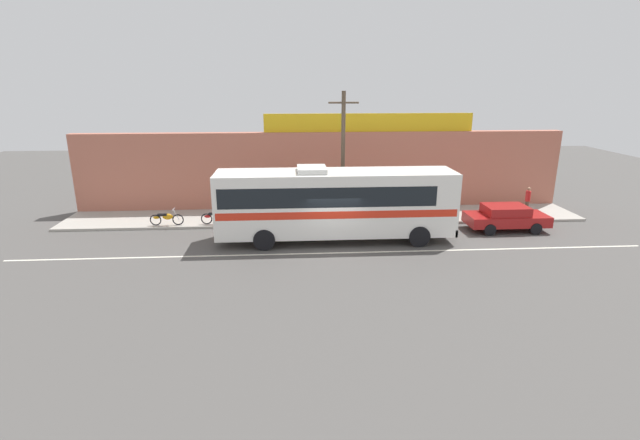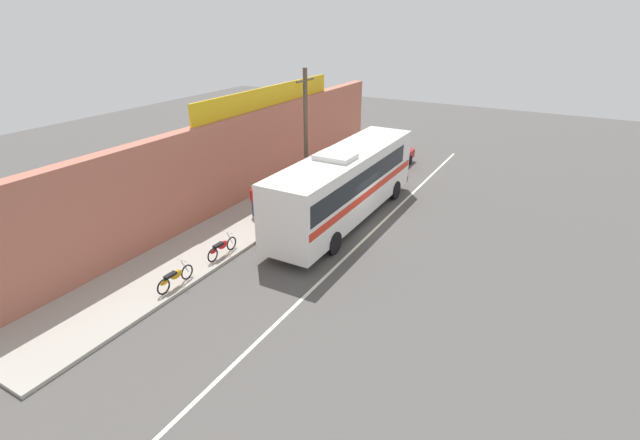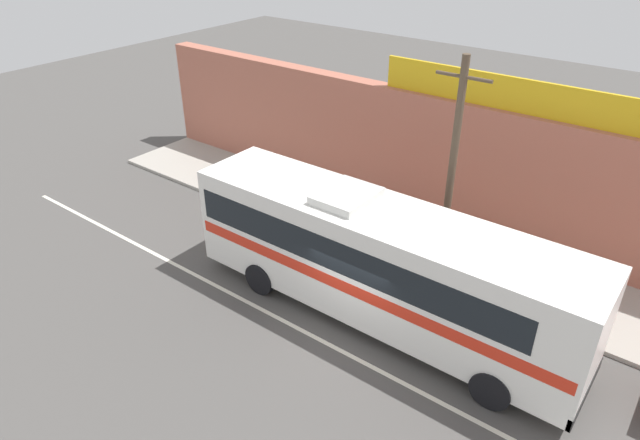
{
  "view_description": "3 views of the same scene",
  "coord_description": "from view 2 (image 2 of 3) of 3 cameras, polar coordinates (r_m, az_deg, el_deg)",
  "views": [
    {
      "loc": [
        -2.06,
        -21.29,
        7.76
      ],
      "look_at": [
        -0.56,
        1.15,
        1.06
      ],
      "focal_mm": 26.17,
      "sensor_mm": 36.0,
      "label": 1
    },
    {
      "loc": [
        -19.14,
        -8.38,
        9.77
      ],
      "look_at": [
        -2.9,
        0.76,
        1.25
      ],
      "focal_mm": 25.62,
      "sensor_mm": 36.0,
      "label": 2
    },
    {
      "loc": [
        6.82,
        -10.41,
        10.86
      ],
      "look_at": [
        -2.6,
        1.96,
        1.9
      ],
      "focal_mm": 31.7,
      "sensor_mm": 36.0,
      "label": 3
    }
  ],
  "objects": [
    {
      "name": "sidewalk_slab",
      "position": [
        25.4,
        -5.53,
        1.99
      ],
      "size": [
        30.0,
        3.6,
        0.14
      ],
      "primitive_type": "cube",
      "color": "#A8A399",
      "rests_on": "ground_plane"
    },
    {
      "name": "motorcycle_blue",
      "position": [
        20.09,
        -12.19,
        -3.32
      ],
      "size": [
        1.85,
        0.56,
        0.94
      ],
      "color": "black",
      "rests_on": "sidewalk_slab"
    },
    {
      "name": "storefront_facade",
      "position": [
        25.85,
        -9.71,
        7.64
      ],
      "size": [
        30.0,
        0.7,
        4.8
      ],
      "primitive_type": "cube",
      "color": "#B26651",
      "rests_on": "ground_plane"
    },
    {
      "name": "utility_pole",
      "position": [
        24.11,
        -1.78,
        10.32
      ],
      "size": [
        1.6,
        0.22,
        7.15
      ],
      "color": "brown",
      "rests_on": "sidewalk_slab"
    },
    {
      "name": "pedestrian_by_curb",
      "position": [
        23.51,
        -8.26,
        2.7
      ],
      "size": [
        0.3,
        0.48,
        1.69
      ],
      "color": "navy",
      "rests_on": "sidewalk_slab"
    },
    {
      "name": "road_center_stripe",
      "position": [
        22.79,
        7.01,
        -1.01
      ],
      "size": [
        30.0,
        0.14,
        0.01
      ],
      "primitive_type": "cube",
      "color": "silver",
      "rests_on": "ground_plane"
    },
    {
      "name": "intercity_bus",
      "position": [
        22.78,
        3.15,
        4.75
      ],
      "size": [
        11.76,
        2.67,
        3.78
      ],
      "color": "white",
      "rests_on": "ground_plane"
    },
    {
      "name": "motorcycle_green",
      "position": [
        18.39,
        -17.7,
        -6.8
      ],
      "size": [
        1.83,
        0.56,
        0.94
      ],
      "color": "black",
      "rests_on": "sidewalk_slab"
    },
    {
      "name": "storefront_billboard",
      "position": [
        27.41,
        -6.33,
        15.14
      ],
      "size": [
        12.83,
        0.12,
        1.1
      ],
      "primitive_type": "cube",
      "color": "gold",
      "rests_on": "storefront_facade"
    },
    {
      "name": "ground_plane",
      "position": [
        23.07,
        5.19,
        -0.61
      ],
      "size": [
        70.0,
        70.0,
        0.0
      ],
      "primitive_type": "plane",
      "color": "#4F4C49"
    },
    {
      "name": "parked_car",
      "position": [
        31.89,
        8.98,
        7.8
      ],
      "size": [
        4.28,
        1.9,
        1.37
      ],
      "color": "maroon",
      "rests_on": "ground_plane"
    },
    {
      "name": "pedestrian_near_shop",
      "position": [
        24.26,
        -5.25,
        3.6
      ],
      "size": [
        0.3,
        0.48,
        1.71
      ],
      "color": "black",
      "rests_on": "sidewalk_slab"
    },
    {
      "name": "pedestrian_far_right",
      "position": [
        34.86,
        6.6,
        9.99
      ],
      "size": [
        0.3,
        0.48,
        1.65
      ],
      "color": "brown",
      "rests_on": "sidewalk_slab"
    }
  ]
}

